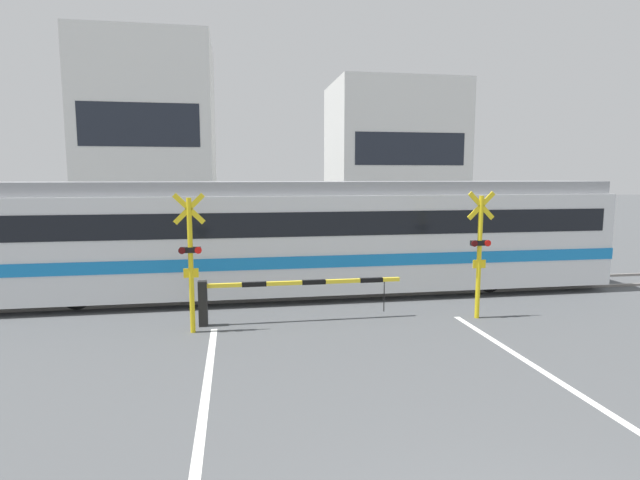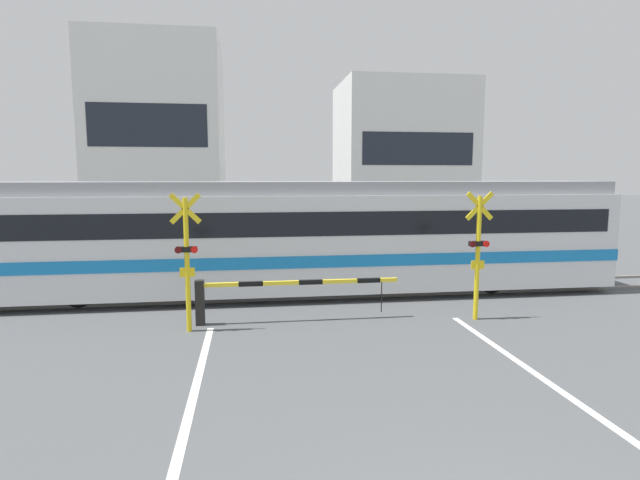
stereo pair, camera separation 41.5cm
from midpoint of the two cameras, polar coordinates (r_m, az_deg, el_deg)
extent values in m
cube|color=gray|center=(14.03, -0.50, -6.59)|extent=(50.00, 0.10, 0.08)
cube|color=gray|center=(15.42, -1.36, -5.33)|extent=(50.00, 0.10, 0.08)
cube|color=silver|center=(14.36, -3.82, -0.10)|extent=(18.46, 2.65, 2.67)
cube|color=gray|center=(14.25, -3.87, 5.96)|extent=(18.27, 2.33, 0.36)
cube|color=#197AC6|center=(14.42, -3.80, -1.68)|extent=(18.48, 2.70, 0.32)
cube|color=black|center=(14.30, -3.84, 2.29)|extent=(17.72, 2.69, 0.64)
cylinder|color=black|center=(14.43, -26.79, -5.61)|extent=(0.76, 0.12, 0.76)
cylinder|color=black|center=(15.78, -25.28, -4.48)|extent=(0.76, 0.12, 0.76)
cylinder|color=black|center=(15.54, 18.06, -4.31)|extent=(0.76, 0.12, 0.76)
cylinder|color=black|center=(16.80, 15.79, -3.37)|extent=(0.76, 0.12, 0.76)
cube|color=black|center=(11.82, -14.22, -7.06)|extent=(0.20, 0.20, 1.05)
cube|color=yellow|center=(11.76, -2.85, -4.88)|extent=(4.66, 0.09, 0.09)
cube|color=black|center=(11.69, -8.55, -5.03)|extent=(0.56, 0.10, 0.10)
cube|color=black|center=(11.79, -1.72, -4.84)|extent=(0.56, 0.10, 0.10)
cube|color=black|center=(12.06, 4.90, -4.59)|extent=(0.56, 0.10, 0.10)
cylinder|color=black|center=(12.24, 6.37, -6.44)|extent=(0.02, 0.02, 0.74)
cube|color=black|center=(18.18, 7.45, -1.90)|extent=(0.20, 0.20, 1.05)
cube|color=yellow|center=(17.58, 0.19, -0.81)|extent=(4.66, 0.09, 0.09)
cube|color=black|center=(17.82, 3.89, -0.72)|extent=(0.56, 0.10, 0.10)
cube|color=black|center=(17.54, -0.56, -0.83)|extent=(0.56, 0.10, 0.10)
cube|color=black|center=(17.38, -5.12, -0.94)|extent=(0.56, 0.10, 0.10)
cylinder|color=black|center=(17.42, -6.18, -2.32)|extent=(0.02, 0.02, 0.74)
cylinder|color=yellow|center=(11.20, -15.57, -2.90)|extent=(0.11, 0.11, 2.96)
cube|color=yellow|center=(11.06, -15.79, 3.45)|extent=(0.68, 0.04, 0.68)
cube|color=yellow|center=(11.06, -15.79, 3.45)|extent=(0.68, 0.04, 0.68)
cube|color=black|center=(11.15, -15.63, -1.10)|extent=(0.44, 0.12, 0.12)
cylinder|color=#4C0C0C|center=(11.09, -16.55, -1.17)|extent=(0.15, 0.03, 0.15)
cylinder|color=red|center=(11.05, -14.80, -1.14)|extent=(0.15, 0.03, 0.15)
cube|color=yellow|center=(11.21, -15.56, -3.66)|extent=(0.32, 0.03, 0.20)
cylinder|color=yellow|center=(12.43, 16.82, -1.95)|extent=(0.11, 0.11, 2.96)
cube|color=yellow|center=(12.30, 17.03, 3.77)|extent=(0.68, 0.04, 0.68)
cube|color=yellow|center=(12.30, 17.03, 3.77)|extent=(0.68, 0.04, 0.68)
cube|color=black|center=(12.38, 16.88, -0.33)|extent=(0.44, 0.12, 0.12)
cylinder|color=#4C0C0C|center=(12.24, 16.32, -0.39)|extent=(0.15, 0.03, 0.15)
cylinder|color=red|center=(12.39, 17.73, -0.36)|extent=(0.15, 0.03, 0.15)
cube|color=yellow|center=(12.44, 16.83, -2.64)|extent=(0.32, 0.03, 0.20)
cylinder|color=#23232D|center=(21.04, -2.10, -1.00)|extent=(0.13, 0.13, 0.75)
cylinder|color=#23232D|center=(21.06, -1.72, -0.99)|extent=(0.13, 0.13, 0.75)
cube|color=navy|center=(20.97, -1.92, 0.83)|extent=(0.38, 0.22, 0.60)
sphere|color=tan|center=(20.92, -1.93, 1.93)|extent=(0.20, 0.20, 0.20)
cube|color=white|center=(30.19, -19.25, 10.74)|extent=(7.03, 6.12, 10.88)
cube|color=#1E232D|center=(27.22, -20.38, 12.27)|extent=(5.91, 0.03, 2.18)
cube|color=white|center=(31.20, 7.97, 9.17)|extent=(7.49, 6.12, 8.94)
cube|color=#1E232D|center=(28.32, 9.89, 10.23)|extent=(6.29, 0.03, 1.79)
camera|label=1|loc=(0.21, -90.83, -0.11)|focal=28.00mm
camera|label=2|loc=(0.21, 89.17, 0.11)|focal=28.00mm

